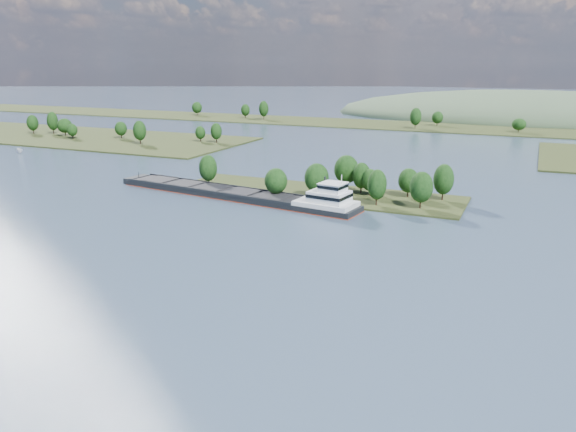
% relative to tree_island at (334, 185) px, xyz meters
% --- Properties ---
extents(ground, '(1800.00, 1800.00, 0.00)m').
position_rel_tree_island_xyz_m(ground, '(-6.52, -59.13, -4.03)').
color(ground, '#334259').
rests_on(ground, ground).
extents(tree_island, '(100.00, 32.64, 13.38)m').
position_rel_tree_island_xyz_m(tree_island, '(0.00, 0.00, 0.00)').
color(tree_island, '#273015').
rests_on(tree_island, ground).
extents(left_bank, '(300.00, 80.00, 15.87)m').
position_rel_tree_island_xyz_m(left_bank, '(-235.70, 80.97, -3.01)').
color(left_bank, '#273015').
rests_on(left_bank, ground).
extents(back_shoreline, '(900.00, 60.00, 15.45)m').
position_rel_tree_island_xyz_m(back_shoreline, '(1.44, 220.61, -3.33)').
color(back_shoreline, '#273015').
rests_on(back_shoreline, ground).
extents(hill_west, '(320.00, 160.00, 44.00)m').
position_rel_tree_island_xyz_m(hill_west, '(53.48, 320.87, -4.03)').
color(hill_west, '#3B5037').
rests_on(hill_west, ground).
extents(cargo_barge, '(94.36, 24.00, 12.67)m').
position_rel_tree_island_xyz_m(cargo_barge, '(-25.07, -15.57, -2.43)').
color(cargo_barge, black).
rests_on(cargo_barge, ground).
extents(motorboat, '(6.91, 5.73, 2.56)m').
position_rel_tree_island_xyz_m(motorboat, '(-174.08, 23.47, -2.75)').
color(motorboat, silver).
rests_on(motorboat, ground).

